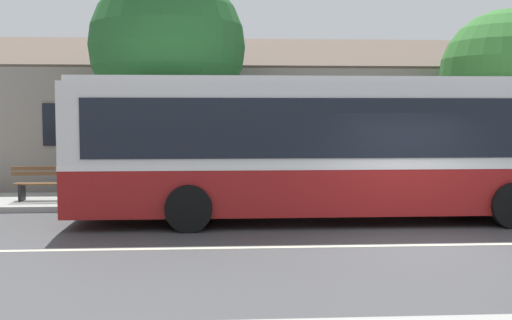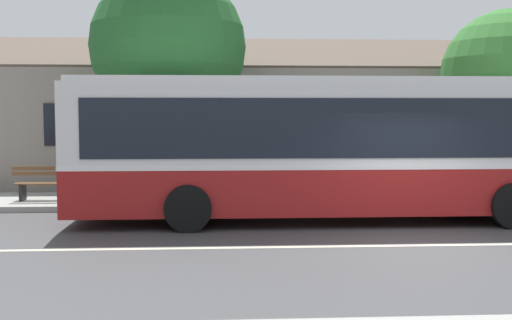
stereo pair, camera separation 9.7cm
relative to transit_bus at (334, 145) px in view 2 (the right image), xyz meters
name	(u,v)px [view 2 (the right image)]	position (x,y,z in m)	size (l,w,h in m)	color
ground_plane	(428,245)	(1.29, -2.90, -1.76)	(300.00, 300.00, 0.00)	#424244
sidewalk_far	(359,199)	(1.29, 3.10, -1.69)	(60.00, 3.00, 0.15)	#9E9E99
lane_divider_stripe	(428,245)	(1.29, -2.90, -1.76)	(60.00, 0.16, 0.01)	beige
community_building	(299,124)	(0.45, 9.83, 0.30)	(23.20, 8.90, 6.32)	gray
transit_bus	(334,145)	(0.00, 0.00, 0.00)	(12.08, 2.80, 3.28)	maroon
bench_by_building	(50,185)	(-7.19, 2.76, -1.18)	(1.84, 0.51, 0.94)	brown
bench_down_street	(223,184)	(-2.53, 2.78, -1.19)	(1.73, 0.51, 0.94)	brown
street_tree_primary	(512,82)	(6.09, 4.12, 1.67)	(3.98, 3.98, 5.58)	#4C3828
street_tree_secondary	(172,50)	(-3.97, 3.83, 2.50)	(4.42, 4.42, 6.59)	#4C3828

